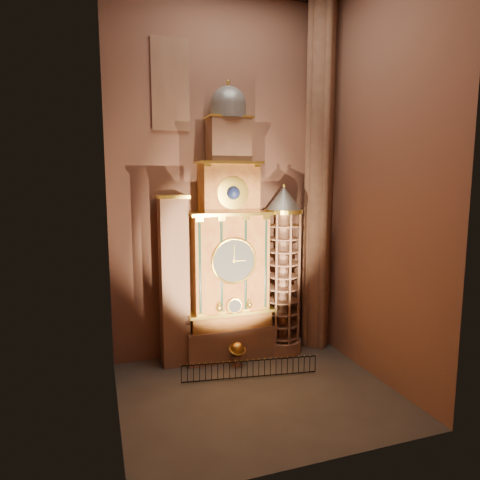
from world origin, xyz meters
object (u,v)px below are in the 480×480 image
object	(u,v)px
portrait_tower	(174,281)
stair_turret	(283,272)
astronomical_clock	(229,252)
iron_railing	(250,369)
celestial_globe	(237,352)

from	to	relation	value
portrait_tower	stair_turret	size ratio (longest dim) A/B	0.94
astronomical_clock	portrait_tower	distance (m)	3.73
astronomical_clock	iron_railing	world-z (taller)	astronomical_clock
astronomical_clock	portrait_tower	size ratio (longest dim) A/B	1.64
portrait_tower	iron_railing	bearing A→B (deg)	-42.79
celestial_globe	astronomical_clock	bearing A→B (deg)	90.49
portrait_tower	celestial_globe	size ratio (longest dim) A/B	6.91
astronomical_clock	stair_turret	world-z (taller)	astronomical_clock
iron_railing	celestial_globe	bearing A→B (deg)	95.92
astronomical_clock	celestial_globe	bearing A→B (deg)	-89.51
portrait_tower	celestial_globe	world-z (taller)	portrait_tower
astronomical_clock	stair_turret	size ratio (longest dim) A/B	1.55
celestial_globe	iron_railing	bearing A→B (deg)	-84.08
portrait_tower	astronomical_clock	bearing A→B (deg)	-0.29
stair_turret	portrait_tower	bearing A→B (deg)	177.67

